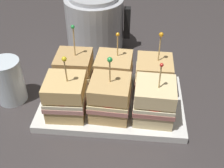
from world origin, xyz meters
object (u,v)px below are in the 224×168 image
Objects in this scene: sandwich_front_right at (154,101)px; sandwich_back_center at (115,73)px; serving_platter at (112,102)px; drinking_glass at (9,80)px; sandwich_front_left at (66,97)px; sandwich_front_center at (112,98)px; sandwich_back_left at (75,71)px; kettle_steel at (95,23)px; sandwich_back_right at (154,76)px.

sandwich_back_center is (-0.10, 0.10, 0.00)m from sandwich_front_right.
drinking_glass reaches higher than serving_platter.
drinking_glass is at bearing 160.01° from sandwich_front_left.
sandwich_back_left is at bearing 137.32° from sandwich_front_center.
sandwich_front_center is 0.14m from sandwich_back_left.
sandwich_front_right is 0.14m from sandwich_back_center.
sandwich_front_right is 0.76× the size of kettle_steel.
sandwich_back_right is at bearing 7.05° from drinking_glass.
sandwich_front_right is 0.38m from kettle_steel.
sandwich_back_right is (0.20, 0.00, -0.00)m from sandwich_back_left.
kettle_steel is at bearing 57.19° from drinking_glass.
sandwich_back_left is 0.86× the size of kettle_steel.
sandwich_front_left and sandwich_back_center have the same top height.
kettle_steel is (-0.08, 0.24, 0.02)m from sandwich_back_center.
sandwich_front_center is 0.27m from drinking_glass.
serving_platter is 0.13m from sandwich_back_left.
sandwich_front_right is at bearing 0.85° from sandwich_front_left.
sandwich_front_center is 0.34m from kettle_steel.
kettle_steel is at bearing 127.81° from sandwich_back_right.
sandwich_back_center reaches higher than sandwich_front_right.
sandwich_front_left is 0.20m from sandwich_front_right.
sandwich_back_right is at bearing 26.83° from sandwich_front_left.
sandwich_back_left is 1.06× the size of sandwich_back_right.
sandwich_front_left is 0.17m from drinking_glass.
drinking_glass is at bearing -122.81° from kettle_steel.
kettle_steel is (0.02, 0.24, 0.02)m from sandwich_back_left.
sandwich_front_left is at bearing -89.98° from sandwich_back_left.
sandwich_back_right is (0.10, 0.10, -0.00)m from sandwich_front_center.
sandwich_back_center is at bearing -179.62° from sandwich_back_right.
sandwich_back_right is (0.20, 0.10, -0.00)m from sandwich_front_left.
kettle_steel is 1.75× the size of drinking_glass.
sandwich_front_right is at bearing -26.06° from sandwich_back_left.
kettle_steel reaches higher than serving_platter.
sandwich_back_left reaches higher than sandwich_back_right.
sandwich_back_right is 0.82× the size of kettle_steel.
sandwich_back_right is 1.42× the size of drinking_glass.
sandwich_back_left is at bearing -179.75° from sandwich_back_right.
sandwich_front_left is at bearing -179.15° from sandwich_front_right.
sandwich_front_right is at bearing -45.62° from sandwich_back_center.
drinking_glass is at bearing 179.08° from serving_platter.
sandwich_back_center is at bearing 44.16° from sandwich_front_left.
sandwich_front_left is 0.10m from sandwich_back_left.
kettle_steel is (-0.18, 0.24, 0.02)m from sandwich_back_right.
sandwich_front_center and sandwich_back_center have the same top height.
sandwich_back_right is at bearing 0.38° from sandwich_back_center.
sandwich_front_left is 1.00× the size of sandwich_back_center.
sandwich_front_center is 0.10m from sandwich_back_center.
sandwich_back_center reaches higher than drinking_glass.
sandwich_back_left is 1.51× the size of drinking_glass.
serving_platter is 0.13m from sandwich_back_right.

